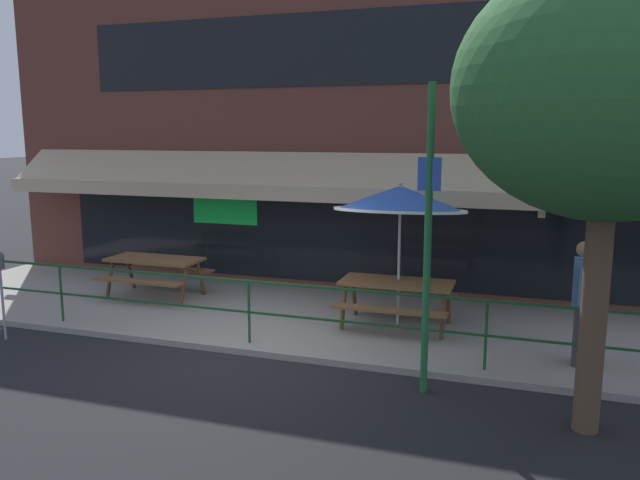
# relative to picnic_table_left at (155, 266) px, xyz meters

# --- Properties ---
(ground_plane) EXTENTS (120.00, 120.00, 0.00)m
(ground_plane) POSITION_rel_picnic_table_left_xyz_m (2.83, -2.15, -0.71)
(ground_plane) COLOR black
(patio_deck) EXTENTS (15.00, 4.00, 0.10)m
(patio_deck) POSITION_rel_picnic_table_left_xyz_m (2.83, -0.15, -0.66)
(patio_deck) COLOR gray
(patio_deck) RESTS_ON ground
(restaurant_building) EXTENTS (15.00, 1.60, 6.91)m
(restaurant_building) POSITION_rel_picnic_table_left_xyz_m (2.83, 2.08, 2.73)
(restaurant_building) COLOR brown
(restaurant_building) RESTS_ON ground
(patio_railing) EXTENTS (13.84, 0.04, 0.97)m
(patio_railing) POSITION_rel_picnic_table_left_xyz_m (2.83, -1.85, 0.09)
(patio_railing) COLOR #194723
(patio_railing) RESTS_ON patio_deck
(picnic_table_left) EXTENTS (1.80, 1.42, 0.76)m
(picnic_table_left) POSITION_rel_picnic_table_left_xyz_m (0.00, 0.00, 0.00)
(picnic_table_left) COLOR brown
(picnic_table_left) RESTS_ON patio_deck
(picnic_table_centre) EXTENTS (1.80, 1.42, 0.76)m
(picnic_table_centre) POSITION_rel_picnic_table_left_xyz_m (4.77, -0.38, 0.00)
(picnic_table_centre) COLOR brown
(picnic_table_centre) RESTS_ON patio_deck
(patio_umbrella_centre) EXTENTS (2.14, 2.14, 2.39)m
(patio_umbrella_centre) POSITION_rel_picnic_table_left_xyz_m (4.77, -0.23, 1.47)
(patio_umbrella_centre) COLOR #B7B2A8
(patio_umbrella_centre) RESTS_ON patio_deck
(pedestrian_walking) EXTENTS (0.27, 0.62, 1.71)m
(pedestrian_walking) POSITION_rel_picnic_table_left_xyz_m (7.47, -1.22, 0.35)
(pedestrian_walking) COLOR #333338
(pedestrian_walking) RESTS_ON patio_deck
(parking_meter_near) EXTENTS (0.15, 0.16, 1.42)m
(parking_meter_near) POSITION_rel_picnic_table_left_xyz_m (-1.02, -2.68, 0.44)
(parking_meter_near) COLOR gray
(parking_meter_near) RESTS_ON ground
(street_sign_pole) EXTENTS (0.28, 0.09, 3.82)m
(street_sign_pole) POSITION_rel_picnic_table_left_xyz_m (5.59, -2.60, 1.26)
(street_sign_pole) COLOR #1E6033
(street_sign_pole) RESTS_ON ground
(street_tree_curbside) EXTENTS (3.20, 2.88, 5.52)m
(street_tree_curbside) POSITION_rel_picnic_table_left_xyz_m (7.54, -3.11, 3.15)
(street_tree_curbside) COLOR brown
(street_tree_curbside) RESTS_ON ground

